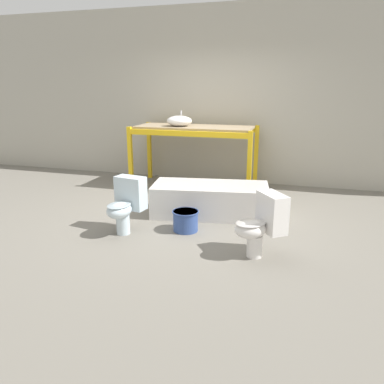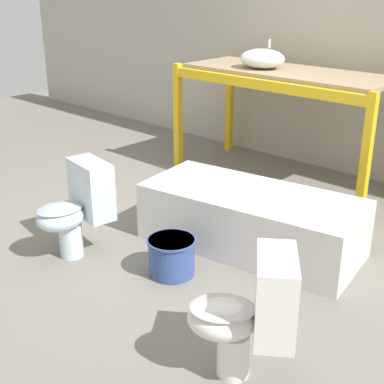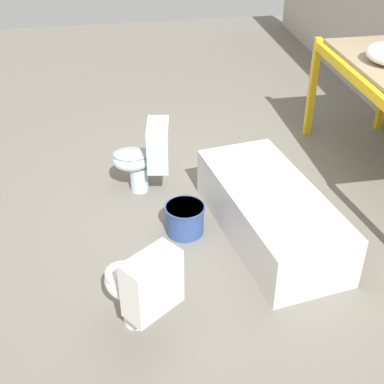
{
  "view_description": "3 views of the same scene",
  "coord_description": "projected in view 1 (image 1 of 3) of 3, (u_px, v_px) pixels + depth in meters",
  "views": [
    {
      "loc": [
        1.63,
        -4.92,
        1.82
      ],
      "look_at": [
        0.39,
        -0.75,
        0.56
      ],
      "focal_mm": 35.0,
      "sensor_mm": 36.0,
      "label": 1
    },
    {
      "loc": [
        2.57,
        -2.91,
        1.92
      ],
      "look_at": [
        0.42,
        -0.59,
        0.65
      ],
      "focal_mm": 50.0,
      "sensor_mm": 36.0,
      "label": 2
    },
    {
      "loc": [
        3.85,
        -1.19,
        2.84
      ],
      "look_at": [
        0.4,
        -0.58,
        0.5
      ],
      "focal_mm": 50.0,
      "sensor_mm": 36.0,
      "label": 3
    }
  ],
  "objects": [
    {
      "name": "shelving_rack",
      "position": [
        194.0,
        134.0,
        6.63
      ],
      "size": [
        2.18,
        0.94,
        1.11
      ],
      "color": "yellow",
      "rests_on": "ground_plane"
    },
    {
      "name": "toilet_near",
      "position": [
        126.0,
        203.0,
        4.69
      ],
      "size": [
        0.42,
        0.58,
        0.7
      ],
      "rotation": [
        0.0,
        0.0,
        -0.17
      ],
      "color": "silver",
      "rests_on": "ground_plane"
    },
    {
      "name": "sink_basin",
      "position": [
        179.0,
        121.0,
        6.53
      ],
      "size": [
        0.45,
        0.38,
        0.26
      ],
      "color": "white",
      "rests_on": "shelving_rack"
    },
    {
      "name": "toilet_far",
      "position": [
        262.0,
        222.0,
        4.03
      ],
      "size": [
        0.62,
        0.58,
        0.7
      ],
      "rotation": [
        0.0,
        0.0,
        -0.94
      ],
      "color": "white",
      "rests_on": "ground_plane"
    },
    {
      "name": "bucket_white",
      "position": [
        186.0,
        220.0,
        4.79
      ],
      "size": [
        0.34,
        0.34,
        0.26
      ],
      "color": "#334C8C",
      "rests_on": "ground_plane"
    },
    {
      "name": "bathtub_main",
      "position": [
        210.0,
        197.0,
        5.36
      ],
      "size": [
        1.72,
        0.95,
        0.45
      ],
      "rotation": [
        0.0,
        0.0,
        0.16
      ],
      "color": "white",
      "rests_on": "ground_plane"
    },
    {
      "name": "warehouse_wall_rear",
      "position": [
        216.0,
        96.0,
        6.99
      ],
      "size": [
        10.8,
        0.08,
        3.2
      ],
      "color": "#B2AD9E",
      "rests_on": "ground_plane"
    },
    {
      "name": "ground_plane",
      "position": [
        181.0,
        213.0,
        5.48
      ],
      "size": [
        12.0,
        12.0,
        0.0
      ],
      "primitive_type": "plane",
      "color": "slate"
    }
  ]
}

